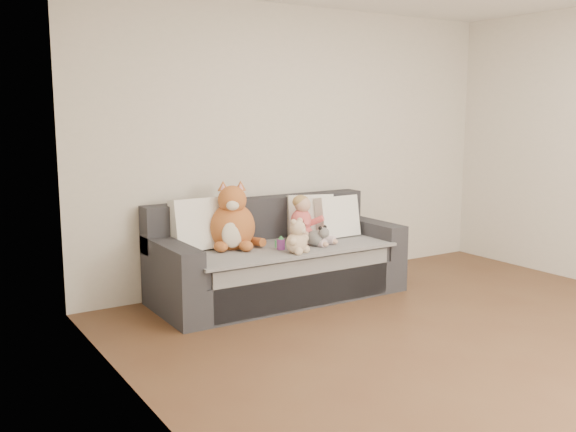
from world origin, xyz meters
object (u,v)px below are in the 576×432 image
object	(u,v)px
toddler	(305,223)
sippy_cup	(281,243)
sofa	(277,262)
teddy_bear	(298,239)
plush_cat	(233,223)

from	to	relation	value
toddler	sippy_cup	distance (m)	0.39
sofa	teddy_bear	size ratio (longest dim) A/B	7.42
toddler	plush_cat	size ratio (longest dim) A/B	0.72
sofa	teddy_bear	world-z (taller)	sofa
plush_cat	sofa	bearing A→B (deg)	19.15
teddy_bear	plush_cat	bearing A→B (deg)	108.07
plush_cat	teddy_bear	world-z (taller)	plush_cat
toddler	teddy_bear	size ratio (longest dim) A/B	1.48
toddler	sippy_cup	bearing A→B (deg)	-175.16
teddy_bear	sofa	bearing A→B (deg)	62.61
sofa	sippy_cup	size ratio (longest dim) A/B	18.33
plush_cat	sippy_cup	xyz separation A→B (m)	(0.32, -0.26, -0.16)
sippy_cup	teddy_bear	bearing A→B (deg)	-74.48
sofa	sippy_cup	xyz separation A→B (m)	(-0.09, -0.22, 0.23)
teddy_bear	sippy_cup	world-z (taller)	teddy_bear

